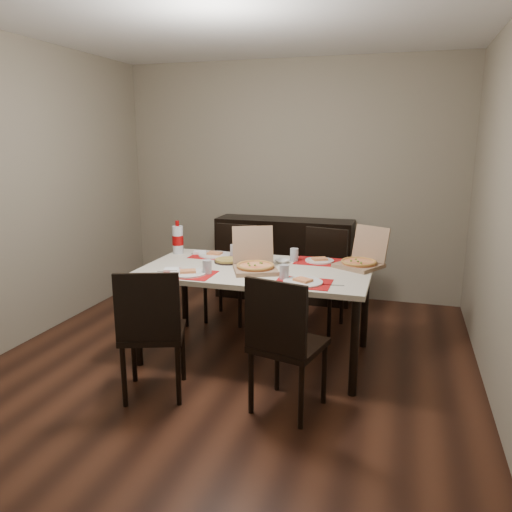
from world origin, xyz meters
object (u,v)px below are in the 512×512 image
Objects in this scene: chair_near_right at (284,340)px; pizza_box_center at (255,264)px; sideboard at (284,259)px; chair_far_left at (232,268)px; soda_bottle at (178,240)px; dip_bowl at (282,261)px; chair_near_left at (151,328)px; chair_far_right at (321,273)px; dining_table at (256,276)px.

chair_near_right is 2.00× the size of pizza_box_center.
chair_far_left is (-0.34, -0.76, 0.06)m from sideboard.
chair_near_right is 3.13× the size of soda_bottle.
sideboard is 1.61× the size of chair_far_left.
chair_near_left is at bearing -120.09° from dip_bowl.
chair_near_left is 0.91m from chair_near_right.
chair_far_right is at bearing 69.99° from dip_bowl.
chair_near_right reaches higher than dip_bowl.
dining_table is 3.87× the size of pizza_box_center.
dining_table is at bearing 61.30° from chair_near_left.
dip_bowl is at bearing 104.48° from chair_near_right.
chair_near_right is at bearing -60.54° from chair_far_left.
soda_bottle is at bearing 159.43° from dining_table.
chair_far_left reaches higher than sideboard.
dip_bowl reaches higher than dining_table.
dip_bowl is at bearing -110.01° from chair_far_right.
pizza_box_center is at bearing -111.97° from chair_far_right.
chair_far_right is 1.05m from pizza_box_center.
chair_near_right is at bearing -60.54° from pizza_box_center.
pizza_box_center is at bearing -115.91° from dip_bowl.
pizza_box_center is at bearing 119.46° from chair_near_right.
sideboard is at bearing 126.74° from chair_far_right.
pizza_box_center is at bearing -60.55° from chair_far_left.
chair_far_right is 1.39m from soda_bottle.
pizza_box_center is (0.16, -1.65, 0.35)m from sideboard.
chair_far_left is at bearing 119.45° from pizza_box_center.
sideboard is 1.50m from soda_bottle.
sideboard is 1.60m from dining_table.
pizza_box_center is at bearing -80.22° from dining_table.
chair_far_right is at bearing 2.72° from chair_far_left.
chair_far_right is at bearing 91.27° from chair_near_right.
chair_near_left is 1.69m from chair_far_left.
chair_near_left and chair_far_right have the same top height.
soda_bottle is (-0.68, -1.27, 0.43)m from sideboard.
chair_far_right is 2.00× the size of pizza_box_center.
chair_near_right is (0.57, -2.39, 0.06)m from sideboard.
sideboard reaches higher than dip_bowl.
pizza_box_center reaches higher than soda_bottle.
chair_near_right is at bearing 4.04° from chair_near_left.
chair_far_left is at bearing 137.78° from dip_bowl.
chair_near_right is 1.67m from chair_far_right.
chair_near_right is at bearing -75.52° from dip_bowl.
dip_bowl is (0.15, 0.30, -0.04)m from pizza_box_center.
dining_table is 1.94× the size of chair_near_left.
soda_bottle reaches higher than sideboard.
chair_far_left is at bearing 56.38° from soda_bottle.
chair_near_left and chair_far_left have the same top height.
dining_table is 0.97m from chair_far_left.
dining_table is at bearing 99.78° from pizza_box_center.
chair_near_left is at bearing -118.70° from dining_table.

